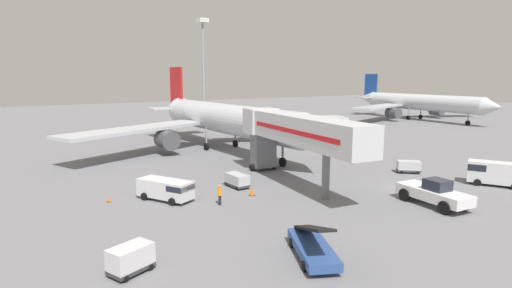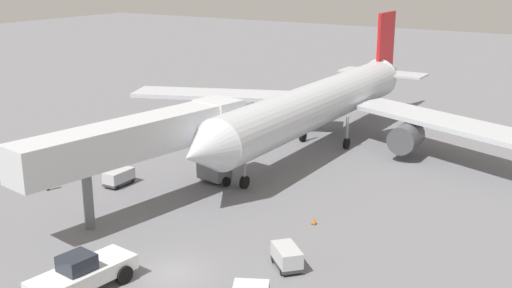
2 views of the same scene
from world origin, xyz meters
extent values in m
plane|color=slate|center=(0.00, 0.00, 0.00)|extent=(300.00, 300.00, 0.00)
cylinder|color=silver|center=(-4.70, 27.94, 4.69)|extent=(4.72, 33.92, 4.34)
cone|color=silver|center=(-4.48, 9.00, 4.69)|extent=(4.30, 4.06, 4.25)
cone|color=silver|center=(-4.92, 48.00, 5.01)|extent=(4.19, 6.29, 4.12)
cube|color=red|center=(-4.91, 46.44, 9.02)|extent=(0.42, 4.91, 6.94)
cube|color=silver|center=(-2.30, 46.02, 5.23)|extent=(5.24, 3.62, 0.24)
cube|color=silver|center=(-7.50, 45.96, 5.23)|extent=(5.24, 3.62, 0.24)
cube|color=silver|center=(7.71, 31.36, 3.71)|extent=(22.53, 12.68, 0.44)
cube|color=silver|center=(-17.17, 31.08, 3.71)|extent=(22.45, 13.10, 0.44)
cylinder|color=#4C4C51|center=(3.93, 29.90, 2.10)|extent=(2.69, 3.47, 2.65)
cylinder|color=#4C4C51|center=(-13.37, 29.70, 2.10)|extent=(2.69, 3.47, 2.65)
cylinder|color=gray|center=(-4.55, 14.73, 1.97)|extent=(0.28, 0.28, 2.83)
cylinder|color=black|center=(-4.55, 14.73, 0.55)|extent=(0.36, 1.10, 1.10)
cylinder|color=gray|center=(-2.23, 30.00, 1.97)|extent=(0.28, 0.28, 2.83)
cylinder|color=black|center=(-2.23, 30.00, 0.55)|extent=(0.36, 1.10, 1.10)
cylinder|color=gray|center=(-7.21, 29.95, 1.97)|extent=(0.28, 0.28, 2.83)
cylinder|color=black|center=(-7.21, 29.95, 0.55)|extent=(0.36, 1.10, 1.10)
cube|color=silver|center=(-8.80, 5.61, 5.74)|extent=(5.54, 18.29, 2.70)
cube|color=red|center=(-10.30, 5.82, 5.74)|extent=(2.20, 15.01, 0.44)
cube|color=silver|center=(-7.43, 15.13, 5.74)|extent=(3.81, 3.26, 2.84)
cube|color=#232833|center=(-7.24, 16.42, 5.99)|extent=(3.30, 0.71, 0.90)
cube|color=slate|center=(-7.51, 14.54, 2.39)|extent=(2.78, 2.15, 3.99)
cylinder|color=black|center=(-8.92, 14.74, 0.40)|extent=(0.41, 0.83, 0.80)
cylinder|color=black|center=(-6.10, 14.33, 0.40)|extent=(0.41, 0.83, 0.80)
cylinder|color=slate|center=(-9.31, 2.03, 2.19)|extent=(0.70, 0.70, 4.39)
cube|color=white|center=(-3.01, -4.40, 0.99)|extent=(3.03, 6.50, 0.88)
cube|color=#232833|center=(-3.05, -4.72, 1.88)|extent=(1.83, 1.97, 0.90)
cylinder|color=black|center=(-2.13, -6.56, 0.55)|extent=(0.52, 1.14, 1.10)
cylinder|color=black|center=(-4.35, -6.31, 0.55)|extent=(0.52, 1.14, 1.10)
cylinder|color=black|center=(-1.68, -2.50, 0.55)|extent=(0.52, 1.14, 1.10)
cylinder|color=black|center=(-3.90, -2.25, 0.55)|extent=(0.52, 1.14, 1.10)
cube|color=#2D4C8E|center=(-18.26, -6.56, 0.57)|extent=(4.08, 5.79, 0.55)
cube|color=black|center=(-18.26, -6.56, 1.84)|extent=(3.33, 5.46, 1.94)
cylinder|color=black|center=(-18.16, -8.44, 0.30)|extent=(0.46, 0.64, 0.60)
cylinder|color=black|center=(-19.78, -7.66, 0.30)|extent=(0.46, 0.64, 0.60)
cylinder|color=black|center=(-16.73, -5.45, 0.30)|extent=(0.46, 0.64, 0.60)
cylinder|color=black|center=(-18.36, -4.68, 0.30)|extent=(0.46, 0.64, 0.60)
cube|color=silver|center=(7.99, -4.02, 1.34)|extent=(4.00, 5.44, 2.09)
cube|color=#1E232D|center=(7.18, -2.46, 1.80)|extent=(2.40, 2.32, 0.67)
cylinder|color=black|center=(6.48, -3.00, 0.34)|extent=(0.60, 0.75, 0.68)
cylinder|color=black|center=(8.03, -2.19, 0.34)|extent=(0.60, 0.75, 0.68)
cube|color=silver|center=(-21.39, 9.47, 1.06)|extent=(4.04, 5.39, 1.54)
cube|color=#1E232D|center=(-20.59, 7.93, 1.40)|extent=(2.46, 2.33, 0.49)
cylinder|color=black|center=(-19.86, 8.49, 0.34)|extent=(0.62, 0.76, 0.68)
cylinder|color=black|center=(-21.47, 7.65, 0.34)|extent=(0.62, 0.76, 0.68)
cylinder|color=black|center=(-21.32, 11.29, 0.34)|extent=(0.62, 0.76, 0.68)
cylinder|color=black|center=(-22.93, 10.45, 0.34)|extent=(0.62, 0.76, 0.68)
cube|color=#38383D|center=(5.46, 4.31, 0.29)|extent=(2.74, 2.65, 0.22)
cube|color=silver|center=(5.46, 4.31, 0.88)|extent=(2.74, 2.65, 0.96)
cylinder|color=black|center=(4.40, 4.43, 0.18)|extent=(0.35, 0.33, 0.36)
cylinder|color=black|center=(5.22, 5.35, 0.18)|extent=(0.35, 0.33, 0.36)
cylinder|color=black|center=(5.70, 3.27, 0.18)|extent=(0.35, 0.33, 0.36)
cylinder|color=black|center=(6.52, 4.19, 0.18)|extent=(0.35, 0.33, 0.36)
cube|color=#38383D|center=(-13.95, 9.67, 0.29)|extent=(1.43, 2.70, 0.22)
cube|color=silver|center=(-13.95, 9.67, 0.87)|extent=(1.43, 2.70, 0.93)
cylinder|color=black|center=(-14.60, 10.58, 0.18)|extent=(0.13, 0.36, 0.36)
cylinder|color=black|center=(-13.37, 10.62, 0.18)|extent=(0.13, 0.36, 0.36)
cylinder|color=black|center=(-14.53, 8.72, 0.18)|extent=(0.13, 0.36, 0.36)
cylinder|color=black|center=(-13.30, 8.77, 0.18)|extent=(0.13, 0.36, 0.36)
cube|color=#38383D|center=(-27.98, -2.54, 0.29)|extent=(2.71, 2.13, 0.22)
cube|color=silver|center=(-27.98, -2.54, 0.98)|extent=(2.71, 2.13, 1.17)
cylinder|color=black|center=(-28.53, -3.43, 0.18)|extent=(0.38, 0.24, 0.36)
cylinder|color=black|center=(-28.98, -2.26, 0.18)|extent=(0.38, 0.24, 0.36)
cylinder|color=black|center=(-26.98, -2.83, 0.18)|extent=(0.38, 0.24, 0.36)
cylinder|color=black|center=(-27.43, -1.66, 0.18)|extent=(0.38, 0.24, 0.36)
cylinder|color=#1E2333|center=(-18.06, 5.57, 0.42)|extent=(0.34, 0.34, 0.85)
cylinder|color=orange|center=(-18.06, 5.57, 1.18)|extent=(0.45, 0.45, 0.67)
sphere|color=tan|center=(-18.06, 5.57, 1.65)|extent=(0.23, 0.23, 0.23)
cube|color=black|center=(-14.22, 6.51, 0.01)|extent=(0.50, 0.50, 0.03)
cone|color=orange|center=(-14.22, 6.51, 0.39)|extent=(0.42, 0.42, 0.73)
cube|color=black|center=(3.82, 11.21, 0.01)|extent=(0.34, 0.34, 0.03)
cone|color=orange|center=(3.82, 11.21, 0.27)|extent=(0.29, 0.29, 0.50)
cube|color=black|center=(-25.74, 11.60, 0.01)|extent=(0.32, 0.32, 0.03)
cone|color=orange|center=(-25.74, 11.60, 0.26)|extent=(0.27, 0.27, 0.47)
cylinder|color=silver|center=(57.14, 39.10, 4.49)|extent=(6.72, 33.04, 3.94)
cone|color=silver|center=(55.57, 20.81, 4.49)|extent=(4.18, 4.20, 3.86)
cone|color=silver|center=(58.79, 58.46, 4.78)|extent=(4.24, 6.34, 3.74)
cube|color=#1947A3|center=(58.66, 56.95, 8.42)|extent=(0.76, 4.76, 6.30)
cube|color=silver|center=(60.98, 56.32, 4.98)|extent=(5.00, 3.84, 0.24)
cube|color=silver|center=(56.27, 56.72, 4.98)|extent=(5.00, 3.84, 0.24)
cube|color=silver|center=(68.70, 41.06, 3.60)|extent=(20.29, 13.43, 0.44)
cube|color=silver|center=(46.08, 43.00, 3.60)|extent=(20.84, 10.53, 0.44)
cylinder|color=#4C4C51|center=(65.14, 40.04, 2.04)|extent=(2.82, 3.52, 2.55)
cylinder|color=#4C4C51|center=(49.41, 41.38, 2.04)|extent=(2.82, 3.52, 2.55)
cylinder|color=gray|center=(56.05, 26.34, 1.93)|extent=(0.28, 0.28, 2.75)
cylinder|color=black|center=(56.05, 26.34, 0.55)|extent=(0.44, 1.13, 1.10)
cylinder|color=gray|center=(59.56, 40.87, 1.93)|extent=(0.28, 0.28, 2.75)
cylinder|color=black|center=(59.56, 40.87, 0.55)|extent=(0.44, 1.13, 1.10)
cylinder|color=gray|center=(55.05, 41.25, 1.93)|extent=(0.28, 0.28, 2.75)
cylinder|color=black|center=(55.05, 41.25, 0.55)|extent=(0.44, 1.13, 1.10)
cylinder|color=#93969B|center=(11.19, 68.16, 11.82)|extent=(0.56, 0.56, 23.65)
cube|color=silver|center=(11.19, 68.16, 24.15)|extent=(2.40, 2.40, 1.00)
camera|label=1|loc=(-33.84, -24.14, 10.75)|focal=28.77mm
camera|label=2|loc=(22.66, -26.30, 18.16)|focal=43.91mm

